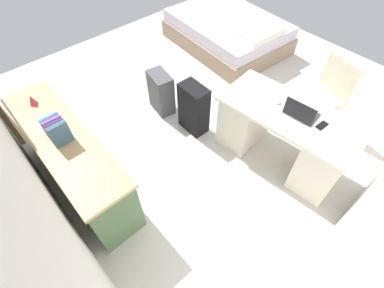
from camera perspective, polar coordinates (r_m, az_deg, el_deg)
name	(u,v)px	position (r m, az deg, el deg)	size (l,w,h in m)	color
ground_plane	(212,108)	(3.97, 4.07, 7.22)	(5.57, 5.57, 0.00)	beige
desk	(283,135)	(3.25, 17.94, 1.66)	(1.50, 0.81, 0.74)	silver
office_chair	(322,100)	(3.80, 24.84, 8.14)	(0.56, 0.56, 0.94)	black
credenza	(74,161)	(3.12, -22.86, -3.24)	(1.80, 0.48, 0.77)	#4C6B47
bed	(228,32)	(5.19, 7.25, 21.67)	(2.00, 1.53, 0.58)	gray
suitcase_black	(194,109)	(3.47, 0.34, 7.18)	(0.36, 0.22, 0.66)	black
suitcase_spare_grey	(161,93)	(3.79, -6.29, 10.35)	(0.36, 0.22, 0.57)	#4C4C51
laptop	(301,112)	(2.97, 21.23, 6.01)	(0.33, 0.25, 0.21)	#333338
computer_mouse	(279,101)	(3.08, 17.24, 8.33)	(0.06, 0.10, 0.03)	white
cell_phone_near_laptop	(322,125)	(2.98, 24.90, 3.44)	(0.07, 0.14, 0.01)	black
book_row	(56,129)	(2.77, -25.85, 2.68)	(0.24, 0.17, 0.23)	#36576E
figurine_small	(32,100)	(3.27, -29.74, 7.75)	(0.08, 0.08, 0.11)	red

